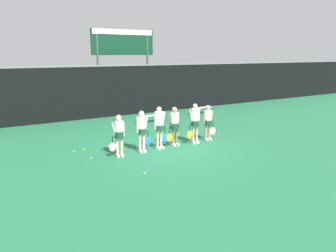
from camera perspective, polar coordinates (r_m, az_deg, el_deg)
name	(u,v)px	position (r m, az deg, el deg)	size (l,w,h in m)	color
ground_plane	(169,147)	(14.06, 0.18, -3.67)	(140.00, 140.00, 0.00)	#216642
fence_windscreen	(102,92)	(20.74, -11.38, 5.91)	(60.00, 0.08, 3.23)	black
scoreboard	(123,48)	(22.40, -7.79, 13.34)	(4.38, 0.15, 5.46)	#515156
bench_courtside	(151,116)	(19.02, -2.93, 1.73)	(1.81, 0.48, 0.43)	#B2B2B7
bench_far	(201,108)	(21.85, 5.77, 3.08)	(1.77, 0.59, 0.43)	#B2B2B7
player_0	(119,132)	(12.71, -8.56, -1.01)	(0.63, 0.35, 1.65)	beige
player_1	(142,127)	(13.17, -4.60, -0.26)	(0.64, 0.35, 1.71)	beige
player_2	(159,124)	(13.56, -1.53, 0.41)	(0.69, 0.41, 1.80)	beige
player_3	(175,123)	(14.05, 1.16, 0.55)	(0.70, 0.41, 1.69)	#8C664C
player_4	(195,120)	(14.45, 4.74, 1.03)	(0.66, 0.38, 1.78)	tan
player_5	(208,120)	(15.11, 6.98, 1.12)	(0.68, 0.39, 1.62)	tan
tennis_ball_0	(145,173)	(10.99, -4.11, -8.20)	(0.07, 0.07, 0.07)	#CCE033
tennis_ball_1	(84,149)	(14.03, -14.42, -3.98)	(0.07, 0.07, 0.07)	#CCE033
tennis_ball_2	(109,146)	(14.31, -10.31, -3.46)	(0.06, 0.06, 0.06)	#CCE033
tennis_ball_3	(167,142)	(14.74, -0.19, -2.77)	(0.07, 0.07, 0.07)	#CCE033
tennis_ball_4	(178,134)	(16.15, 1.79, -1.42)	(0.07, 0.07, 0.07)	#CCE033
tennis_ball_5	(173,137)	(15.51, 0.79, -2.01)	(0.07, 0.07, 0.07)	#CCE033
tennis_ball_6	(74,152)	(13.84, -16.09, -4.29)	(0.07, 0.07, 0.07)	#CCE033
tennis_ball_7	(219,134)	(16.29, 8.86, -1.46)	(0.06, 0.06, 0.06)	#CCE033
tennis_ball_8	(91,158)	(12.83, -13.22, -5.45)	(0.07, 0.07, 0.07)	#CCE033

